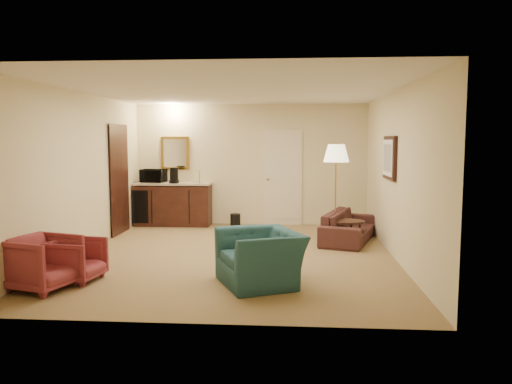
% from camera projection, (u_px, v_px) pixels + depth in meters
% --- Properties ---
extents(ground, '(6.00, 6.00, 0.00)m').
position_uv_depth(ground, '(235.00, 255.00, 7.98)').
color(ground, '#92704A').
rests_on(ground, ground).
extents(room_walls, '(5.02, 6.01, 2.61)m').
position_uv_depth(room_walls, '(234.00, 147.00, 8.57)').
color(room_walls, beige).
rests_on(room_walls, ground).
extents(wetbar_cabinet, '(1.64, 0.58, 0.92)m').
position_uv_depth(wetbar_cabinet, '(173.00, 204.00, 10.75)').
color(wetbar_cabinet, '#3D1C13').
rests_on(wetbar_cabinet, ground).
extents(sofa, '(1.08, 1.91, 0.72)m').
position_uv_depth(sofa, '(349.00, 221.00, 9.09)').
color(sofa, black).
rests_on(sofa, ground).
extents(teal_armchair, '(1.06, 1.24, 0.92)m').
position_uv_depth(teal_armchair, '(260.00, 249.00, 6.35)').
color(teal_armchair, '#214A54').
rests_on(teal_armchair, ground).
extents(rose_chair_near, '(0.85, 0.88, 0.74)m').
position_uv_depth(rose_chair_near, '(42.00, 260.00, 6.11)').
color(rose_chair_near, maroon).
rests_on(rose_chair_near, ground).
extents(rose_chair_far, '(0.65, 0.68, 0.62)m').
position_uv_depth(rose_chair_far, '(76.00, 258.00, 6.50)').
color(rose_chair_far, maroon).
rests_on(rose_chair_far, ground).
extents(coffee_table, '(0.89, 0.76, 0.43)m').
position_uv_depth(coffee_table, '(343.00, 233.00, 8.76)').
color(coffee_table, black).
rests_on(coffee_table, ground).
extents(floor_lamp, '(0.53, 0.53, 1.77)m').
position_uv_depth(floor_lamp, '(336.00, 192.00, 9.15)').
color(floor_lamp, '#BB883E').
rests_on(floor_lamp, ground).
extents(waste_bin, '(0.23, 0.23, 0.27)m').
position_uv_depth(waste_bin, '(235.00, 220.00, 10.61)').
color(waste_bin, black).
rests_on(waste_bin, ground).
extents(microwave, '(0.54, 0.35, 0.35)m').
position_uv_depth(microwave, '(153.00, 174.00, 10.79)').
color(microwave, black).
rests_on(microwave, wetbar_cabinet).
extents(coffee_maker, '(0.21, 0.21, 0.33)m').
position_uv_depth(coffee_maker, '(174.00, 175.00, 10.57)').
color(coffee_maker, black).
rests_on(coffee_maker, wetbar_cabinet).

